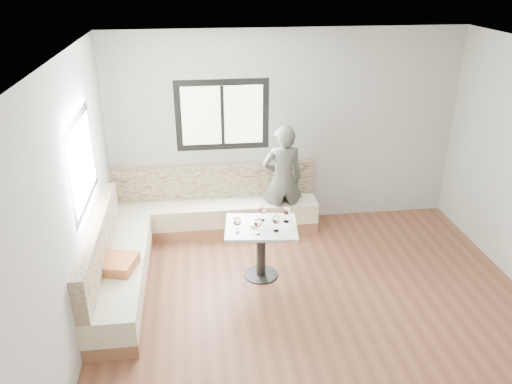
% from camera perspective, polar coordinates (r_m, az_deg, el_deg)
% --- Properties ---
extents(room, '(5.01, 5.01, 2.81)m').
position_cam_1_polar(room, '(4.95, 7.61, -1.30)').
color(room, brown).
rests_on(room, ground).
extents(banquette, '(2.90, 2.80, 0.95)m').
position_cam_1_polar(banquette, '(6.68, -8.99, -4.57)').
color(banquette, '#8A5B42').
rests_on(banquette, ground).
extents(table, '(0.93, 0.76, 0.70)m').
position_cam_1_polar(table, '(6.06, 0.58, -5.35)').
color(table, black).
rests_on(table, ground).
extents(person, '(0.60, 0.41, 1.58)m').
position_cam_1_polar(person, '(7.03, 3.06, 1.45)').
color(person, '#4A4D47').
rests_on(person, ground).
extents(olive_ramekin, '(0.09, 0.09, 0.03)m').
position_cam_1_polar(olive_ramekin, '(5.95, -0.28, -3.81)').
color(olive_ramekin, white).
rests_on(olive_ramekin, table).
extents(wine_glass_a, '(0.09, 0.09, 0.21)m').
position_cam_1_polar(wine_glass_a, '(5.76, -2.17, -3.43)').
color(wine_glass_a, white).
rests_on(wine_glass_a, table).
extents(wine_glass_b, '(0.09, 0.09, 0.21)m').
position_cam_1_polar(wine_glass_b, '(5.73, 0.21, -3.56)').
color(wine_glass_b, white).
rests_on(wine_glass_b, table).
extents(wine_glass_c, '(0.09, 0.09, 0.21)m').
position_cam_1_polar(wine_glass_c, '(5.80, 2.33, -3.22)').
color(wine_glass_c, white).
rests_on(wine_glass_c, table).
extents(wine_glass_d, '(0.09, 0.09, 0.21)m').
position_cam_1_polar(wine_glass_d, '(6.03, 0.73, -2.05)').
color(wine_glass_d, white).
rests_on(wine_glass_d, table).
extents(wine_glass_e, '(0.09, 0.09, 0.21)m').
position_cam_1_polar(wine_glass_e, '(6.01, 3.50, -2.18)').
color(wine_glass_e, white).
rests_on(wine_glass_e, table).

